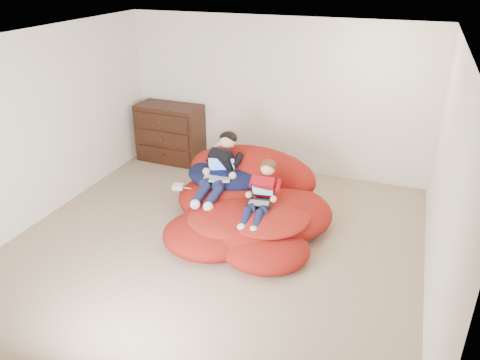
% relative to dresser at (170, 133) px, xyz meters
% --- Properties ---
extents(room_shell, '(5.10, 5.10, 2.77)m').
position_rel_dresser_xyz_m(room_shell, '(1.80, -2.20, -0.28)').
color(room_shell, tan).
rests_on(room_shell, ground).
extents(dresser, '(1.13, 0.64, 1.00)m').
position_rel_dresser_xyz_m(dresser, '(0.00, 0.00, 0.00)').
color(dresser, '#32190D').
rests_on(dresser, ground).
extents(beanbag_pile, '(2.28, 2.34, 0.91)m').
position_rel_dresser_xyz_m(beanbag_pile, '(1.99, -1.57, -0.24)').
color(beanbag_pile, '#A91A13').
rests_on(beanbag_pile, ground).
extents(cream_pillow, '(0.46, 0.29, 0.29)m').
position_rel_dresser_xyz_m(cream_pillow, '(1.35, -0.71, 0.12)').
color(cream_pillow, beige).
rests_on(cream_pillow, beanbag_pile).
extents(older_boy, '(0.39, 1.13, 0.75)m').
position_rel_dresser_xyz_m(older_boy, '(1.56, -1.44, 0.20)').
color(older_boy, black).
rests_on(older_boy, beanbag_pile).
extents(younger_boy, '(0.31, 0.95, 0.63)m').
position_rel_dresser_xyz_m(younger_boy, '(2.27, -1.79, 0.10)').
color(younger_boy, red).
rests_on(younger_boy, beanbag_pile).
extents(laptop_white, '(0.41, 0.44, 0.25)m').
position_rel_dresser_xyz_m(laptop_white, '(1.56, -1.50, 0.13)').
color(laptop_white, silver).
rests_on(laptop_white, older_boy).
extents(laptop_black, '(0.32, 0.33, 0.21)m').
position_rel_dresser_xyz_m(laptop_black, '(2.27, -1.85, 0.05)').
color(laptop_black, black).
rests_on(laptop_black, younger_boy).
extents(power_adapter, '(0.18, 0.18, 0.05)m').
position_rel_dresser_xyz_m(power_adapter, '(1.02, -1.71, -0.08)').
color(power_adapter, silver).
rests_on(power_adapter, beanbag_pile).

